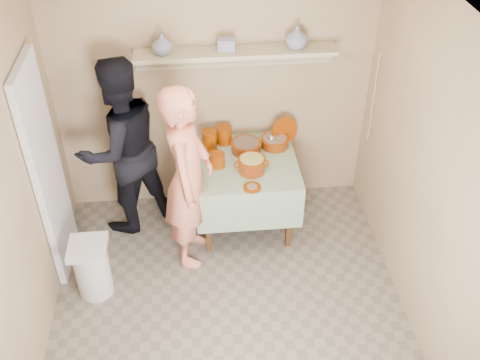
{
  "coord_description": "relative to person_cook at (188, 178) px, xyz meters",
  "views": [
    {
      "loc": [
        -0.21,
        -2.96,
        3.84
      ],
      "look_at": [
        0.15,
        0.75,
        0.95
      ],
      "focal_mm": 42.0,
      "sensor_mm": 36.0,
      "label": 1
    }
  ],
  "objects": [
    {
      "name": "trash_bin",
      "position": [
        -0.87,
        -0.4,
        -0.6
      ],
      "size": [
        0.32,
        0.32,
        0.56
      ],
      "color": "silver",
      "rests_on": "ground"
    },
    {
      "name": "plate_stack_a",
      "position": [
        0.22,
        0.63,
        -0.03
      ],
      "size": [
        0.14,
        0.14,
        0.19
      ],
      "primitive_type": "cylinder",
      "color": "#722701",
      "rests_on": "serving_table"
    },
    {
      "name": "plate_stack_b",
      "position": [
        0.36,
        0.71,
        -0.04
      ],
      "size": [
        0.15,
        0.15,
        0.18
      ],
      "primitive_type": "cylinder",
      "color": "#722701",
      "rests_on": "serving_table"
    },
    {
      "name": "cazuela_meat_a",
      "position": [
        0.56,
        0.55,
        -0.07
      ],
      "size": [
        0.3,
        0.3,
        0.1
      ],
      "color": "#5E1F06",
      "rests_on": "serving_table"
    },
    {
      "name": "cazuela_rice",
      "position": [
        0.58,
        0.21,
        -0.04
      ],
      "size": [
        0.33,
        0.25,
        0.14
      ],
      "color": "#5E1F06",
      "rests_on": "serving_table"
    },
    {
      "name": "room_shell",
      "position": [
        0.29,
        -0.9,
        0.72
      ],
      "size": [
        3.04,
        3.54,
        2.62
      ],
      "color": "tan",
      "rests_on": "ground"
    },
    {
      "name": "empty_bowl",
      "position": [
        0.25,
        0.46,
        -0.1
      ],
      "size": [
        0.17,
        0.17,
        0.05
      ],
      "primitive_type": "cylinder",
      "color": "#722701",
      "rests_on": "serving_table"
    },
    {
      "name": "ceramic_box",
      "position": [
        0.4,
        0.73,
        0.89
      ],
      "size": [
        0.17,
        0.13,
        0.11
      ],
      "primitive_type": "cube",
      "rotation": [
        0.0,
        0.0,
        -0.14
      ],
      "color": "navy",
      "rests_on": "wall_shelf"
    },
    {
      "name": "front_plate",
      "position": [
        0.55,
        -0.04,
        -0.12
      ],
      "size": [
        0.16,
        0.16,
        0.03
      ],
      "color": "#722701",
      "rests_on": "serving_table"
    },
    {
      "name": "bowl_stack",
      "position": [
        0.28,
        0.33,
        -0.06
      ],
      "size": [
        0.14,
        0.14,
        0.14
      ],
      "primitive_type": "cylinder",
      "color": "#722701",
      "rests_on": "serving_table"
    },
    {
      "name": "person_helper",
      "position": [
        -0.61,
        0.52,
        0.0
      ],
      "size": [
        1.1,
        1.05,
        1.79
      ],
      "primitive_type": "imported",
      "rotation": [
        0.0,
        0.0,
        -2.55
      ],
      "color": "black",
      "rests_on": "ground"
    },
    {
      "name": "serving_table",
      "position": [
        0.54,
        0.38,
        -0.25
      ],
      "size": [
        0.97,
        0.97,
        0.76
      ],
      "color": "#4C2D16",
      "rests_on": "ground"
    },
    {
      "name": "vase_left",
      "position": [
        -0.15,
        0.7,
        0.93
      ],
      "size": [
        0.24,
        0.24,
        0.19
      ],
      "primitive_type": "imported",
      "rotation": [
        0.0,
        0.0,
        0.43
      ],
      "color": "navy",
      "rests_on": "wall_shelf"
    },
    {
      "name": "vase_right",
      "position": [
        1.02,
        0.72,
        0.94
      ],
      "size": [
        0.25,
        0.25,
        0.21
      ],
      "primitive_type": "imported",
      "rotation": [
        0.0,
        0.0,
        0.31
      ],
      "color": "navy",
      "rests_on": "wall_shelf"
    },
    {
      "name": "ground",
      "position": [
        0.29,
        -0.9,
        -0.89
      ],
      "size": [
        3.5,
        3.5,
        0.0
      ],
      "primitive_type": "plane",
      "color": "#75695B",
      "rests_on": "ground"
    },
    {
      "name": "person_cook",
      "position": [
        0.0,
        0.0,
        0.0
      ],
      "size": [
        0.53,
        0.71,
        1.78
      ],
      "primitive_type": "imported",
      "rotation": [
        0.0,
        0.0,
        1.4
      ],
      "color": "#ED7F66",
      "rests_on": "ground"
    },
    {
      "name": "wall_shelf",
      "position": [
        0.49,
        0.75,
        0.79
      ],
      "size": [
        1.8,
        0.25,
        0.21
      ],
      "color": "tan",
      "rests_on": "room_shell"
    },
    {
      "name": "propped_lid",
      "position": [
        0.95,
        0.68,
        -0.01
      ],
      "size": [
        0.29,
        0.18,
        0.27
      ],
      "primitive_type": "cylinder",
      "rotation": [
        1.34,
        0.0,
        0.37
      ],
      "color": "#722701",
      "rests_on": "serving_table"
    },
    {
      "name": "cazuela_meat_b",
      "position": [
        0.85,
        0.6,
        -0.07
      ],
      "size": [
        0.28,
        0.28,
        0.1
      ],
      "color": "#5E1F06",
      "rests_on": "serving_table"
    },
    {
      "name": "electrical_cord",
      "position": [
        1.76,
        0.58,
        0.36
      ],
      "size": [
        0.01,
        0.05,
        0.9
      ],
      "color": "silver",
      "rests_on": "wall_shelf"
    },
    {
      "name": "ladle",
      "position": [
        0.81,
        0.57,
        -0.02
      ],
      "size": [
        0.08,
        0.26,
        0.19
      ],
      "color": "silver",
      "rests_on": "cazuela_meat_b"
    },
    {
      "name": "tile_panel",
      "position": [
        -1.17,
        0.05,
        0.11
      ],
      "size": [
        0.06,
        0.7,
        2.0
      ],
      "primitive_type": "cube",
      "color": "silver",
      "rests_on": "ground"
    }
  ]
}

